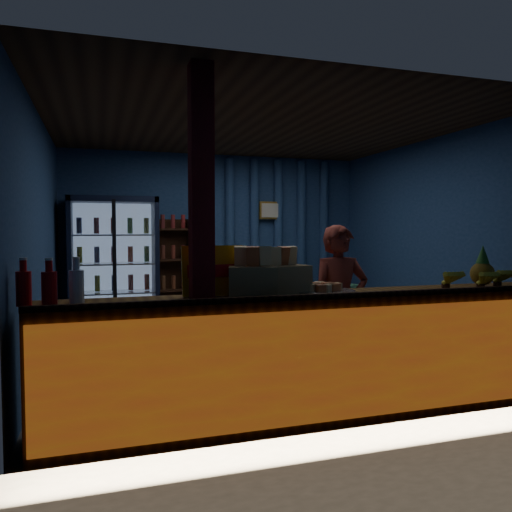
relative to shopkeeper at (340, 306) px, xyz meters
The scene contains 18 objects.
ground 1.53m from the shopkeeper, 105.08° to the left, with size 4.60×4.60×0.00m, color #515154.
room_walls 1.57m from the shopkeeper, 105.08° to the left, with size 4.60×4.60×4.60m.
counter 0.76m from the shopkeeper, 119.48° to the right, with size 4.40×0.57×0.99m.
support_post 1.62m from the shopkeeper, 156.54° to the right, with size 0.16×0.16×2.60m, color maroon.
beverage_cooler 3.73m from the shopkeeper, 120.60° to the left, with size 1.20×0.62×1.90m.
bottle_shelf 3.51m from the shopkeeper, 107.37° to the left, with size 0.50×0.28×1.60m.
curtain_folds 3.54m from the shopkeeper, 79.25° to the left, with size 1.74×0.14×2.50m.
framed_picture 3.57m from the shopkeeper, 81.58° to the left, with size 0.36×0.04×0.28m.
shopkeeper is the anchor object (origin of this frame).
green_chair 2.85m from the shopkeeper, 67.09° to the left, with size 0.71×0.73×0.67m, color #59B373.
side_table 2.69m from the shopkeeper, 93.22° to the left, with size 0.68×0.59×0.61m.
yellow_sign 1.42m from the shopkeeper, 160.16° to the right, with size 0.47×0.09×0.37m.
soda_bottles 2.50m from the shopkeeper, 165.72° to the right, with size 0.42×0.18×0.31m.
snack_box_left 1.22m from the shopkeeper, 150.00° to the right, with size 0.41×0.37×0.37m.
snack_box_centre 0.96m from the shopkeeper, 145.33° to the right, with size 0.40×0.35×0.36m.
pastry_tray 0.77m from the shopkeeper, 126.48° to the right, with size 0.48×0.48×0.08m.
banana_bunches 1.20m from the shopkeeper, 33.73° to the right, with size 0.78×0.30×0.17m.
pineapple 1.27m from the shopkeeper, 27.91° to the right, with size 0.20×0.20×0.35m.
Camera 1 is at (-1.74, -5.38, 1.44)m, focal length 35.00 mm.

